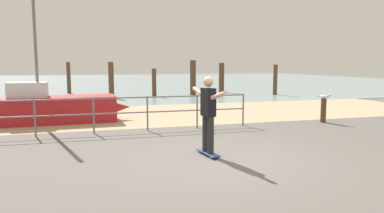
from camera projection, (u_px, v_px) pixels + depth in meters
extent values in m
cube|color=#605B56|center=(243.00, 174.00, 6.41)|extent=(24.00, 10.00, 0.04)
cube|color=tan|center=(160.00, 114.00, 14.04)|extent=(24.00, 6.00, 0.04)
cube|color=#849EA3|center=(114.00, 81.00, 40.75)|extent=(72.00, 50.00, 0.04)
cylinder|color=slate|center=(35.00, 118.00, 9.60)|extent=(0.05, 0.05, 1.05)
cylinder|color=slate|center=(94.00, 116.00, 10.03)|extent=(0.05, 0.05, 1.05)
cylinder|color=slate|center=(147.00, 114.00, 10.45)|extent=(0.05, 0.05, 1.05)
cylinder|color=slate|center=(197.00, 112.00, 10.88)|extent=(0.05, 0.05, 1.05)
cylinder|color=slate|center=(243.00, 110.00, 11.30)|extent=(0.05, 0.05, 1.05)
cylinder|color=slate|center=(64.00, 99.00, 9.76)|extent=(10.80, 0.04, 0.04)
cylinder|color=slate|center=(65.00, 115.00, 9.81)|extent=(10.80, 0.04, 0.04)
cube|color=#B21E23|center=(48.00, 110.00, 11.89)|extent=(4.45, 1.57, 0.90)
cone|color=#B21E23|center=(115.00, 108.00, 12.58)|extent=(1.13, 0.81, 0.77)
cylinder|color=slate|center=(34.00, 25.00, 11.47)|extent=(0.10, 0.10, 4.68)
cube|color=silver|center=(28.00, 90.00, 11.62)|extent=(1.23, 0.95, 0.50)
cube|color=#334C8C|center=(208.00, 153.00, 7.68)|extent=(0.32, 0.82, 0.02)
cylinder|color=#E5598C|center=(217.00, 157.00, 7.47)|extent=(0.04, 0.06, 0.06)
cylinder|color=#E5598C|center=(211.00, 158.00, 7.40)|extent=(0.04, 0.06, 0.06)
cylinder|color=#E5598C|center=(205.00, 151.00, 7.97)|extent=(0.04, 0.06, 0.06)
cylinder|color=#E5598C|center=(199.00, 152.00, 7.91)|extent=(0.04, 0.06, 0.06)
cylinder|color=#26262B|center=(211.00, 135.00, 7.52)|extent=(0.14, 0.14, 0.80)
cylinder|color=#26262B|center=(206.00, 133.00, 7.74)|extent=(0.14, 0.14, 0.80)
cube|color=black|center=(208.00, 102.00, 7.55)|extent=(0.25, 0.39, 0.60)
sphere|color=tan|center=(208.00, 82.00, 7.49)|extent=(0.22, 0.22, 0.22)
cylinder|color=tan|center=(218.00, 95.00, 7.12)|extent=(0.17, 0.56, 0.23)
cylinder|color=tan|center=(199.00, 92.00, 7.93)|extent=(0.17, 0.56, 0.23)
cylinder|color=#513826|center=(323.00, 111.00, 11.95)|extent=(0.18, 0.18, 0.82)
ellipsoid|color=white|center=(324.00, 97.00, 11.90)|extent=(0.26, 0.35, 0.14)
sphere|color=white|center=(329.00, 95.00, 11.74)|extent=(0.09, 0.09, 0.09)
cone|color=gold|center=(331.00, 96.00, 11.71)|extent=(0.04, 0.06, 0.02)
cube|color=slate|center=(320.00, 96.00, 12.02)|extent=(0.12, 0.14, 0.02)
cylinder|color=#513826|center=(69.00, 78.00, 23.74)|extent=(0.26, 0.26, 2.12)
cylinder|color=#513826|center=(111.00, 80.00, 20.65)|extent=(0.31, 0.31, 2.11)
cylinder|color=#513826|center=(154.00, 83.00, 21.54)|extent=(0.27, 0.27, 1.72)
cylinder|color=#513826|center=(193.00, 78.00, 22.54)|extent=(0.38, 0.38, 2.23)
cylinder|color=#513826|center=(222.00, 78.00, 24.81)|extent=(0.37, 0.37, 2.07)
cylinder|color=#513826|center=(275.00, 80.00, 22.71)|extent=(0.27, 0.27, 1.96)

